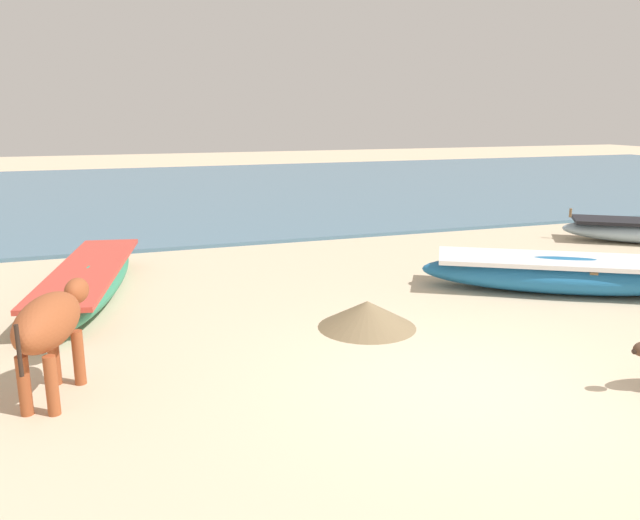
# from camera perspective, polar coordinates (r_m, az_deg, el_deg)

# --- Properties ---
(ground) EXTENTS (80.00, 80.00, 0.00)m
(ground) POSITION_cam_1_polar(r_m,az_deg,el_deg) (6.85, 13.52, -11.17)
(ground) COLOR beige
(sea_water) EXTENTS (60.00, 20.00, 0.08)m
(sea_water) POSITION_cam_1_polar(r_m,az_deg,el_deg) (23.35, -10.53, 6.36)
(sea_water) COLOR slate
(sea_water) RESTS_ON ground
(fishing_boat_2) EXTENTS (4.45, 3.24, 0.76)m
(fishing_boat_2) POSITION_cam_1_polar(r_m,az_deg,el_deg) (10.64, 21.50, -1.17)
(fishing_boat_2) COLOR #1E669E
(fishing_boat_2) RESTS_ON ground
(fishing_boat_3) EXTENTS (1.83, 4.96, 0.67)m
(fishing_boat_3) POSITION_cam_1_polar(r_m,az_deg,el_deg) (10.32, -20.42, -1.76)
(fishing_boat_3) COLOR #338C66
(fishing_boat_3) RESTS_ON ground
(cow_adult_rust) EXTENTS (0.84, 1.62, 1.07)m
(cow_adult_rust) POSITION_cam_1_polar(r_m,az_deg,el_deg) (6.72, -23.49, -5.40)
(cow_adult_rust) COLOR #9E4C28
(cow_adult_rust) RESTS_ON ground
(debris_pile_1) EXTENTS (1.57, 1.57, 0.36)m
(debris_pile_1) POSITION_cam_1_polar(r_m,az_deg,el_deg) (8.34, 4.34, -4.98)
(debris_pile_1) COLOR #7A6647
(debris_pile_1) RESTS_ON ground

